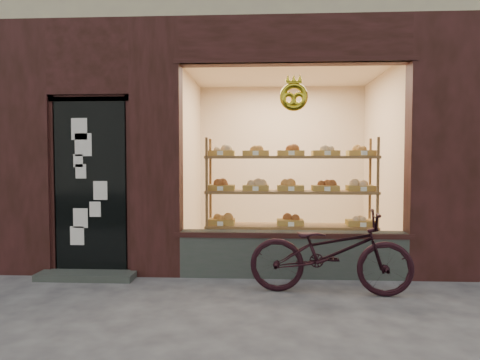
{
  "coord_description": "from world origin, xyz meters",
  "views": [
    {
      "loc": [
        0.09,
        -3.02,
        1.41
      ],
      "look_at": [
        -0.18,
        2.0,
        1.18
      ],
      "focal_mm": 32.0,
      "sensor_mm": 36.0,
      "label": 1
    }
  ],
  "objects": [
    {
      "name": "ground",
      "position": [
        0.0,
        0.0,
        0.0
      ],
      "size": [
        90.0,
        90.0,
        0.0
      ],
      "primitive_type": "plane",
      "color": "#37373B"
    },
    {
      "name": "display_shelf",
      "position": [
        0.45,
        2.55,
        0.89
      ],
      "size": [
        2.2,
        0.45,
        1.7
      ],
      "color": "brown",
      "rests_on": "ground"
    },
    {
      "name": "bicycle",
      "position": [
        0.8,
        1.49,
        0.44
      ],
      "size": [
        1.74,
        0.76,
        0.89
      ],
      "primitive_type": "imported",
      "rotation": [
        0.0,
        0.0,
        1.47
      ],
      "color": "black",
      "rests_on": "ground"
    }
  ]
}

